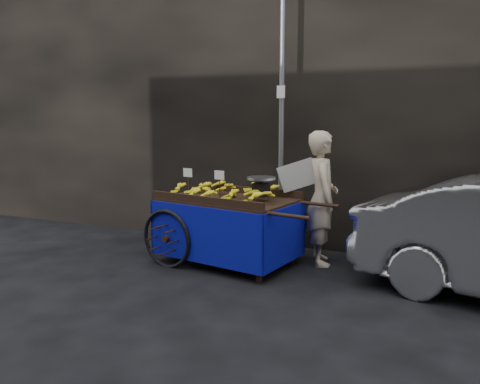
% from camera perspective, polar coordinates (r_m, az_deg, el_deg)
% --- Properties ---
extents(ground, '(80.00, 80.00, 0.00)m').
position_cam_1_polar(ground, '(6.24, -1.60, -9.90)').
color(ground, black).
rests_on(ground, ground).
extents(building_wall, '(13.50, 2.00, 5.00)m').
position_cam_1_polar(building_wall, '(8.24, 8.64, 12.20)').
color(building_wall, black).
rests_on(building_wall, ground).
extents(street_pole, '(0.12, 0.10, 4.00)m').
position_cam_1_polar(street_pole, '(7.01, 5.09, 8.83)').
color(street_pole, slate).
rests_on(street_pole, ground).
extents(banana_cart, '(2.63, 1.53, 1.34)m').
position_cam_1_polar(banana_cart, '(6.52, -1.89, -1.54)').
color(banana_cart, black).
rests_on(banana_cart, ground).
extents(vendor, '(0.93, 0.80, 1.85)m').
position_cam_1_polar(vendor, '(6.55, 9.93, -0.73)').
color(vendor, tan).
rests_on(vendor, ground).
extents(plastic_bag, '(0.28, 0.22, 0.25)m').
position_cam_1_polar(plastic_bag, '(6.68, 5.20, -7.51)').
color(plastic_bag, blue).
rests_on(plastic_bag, ground).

